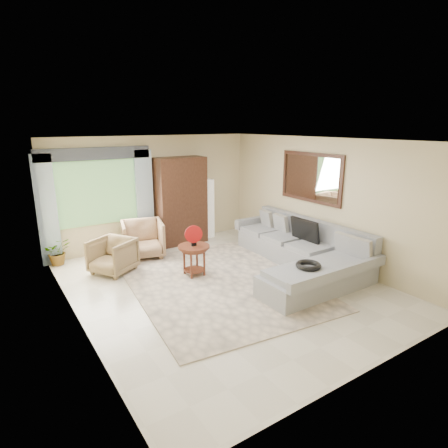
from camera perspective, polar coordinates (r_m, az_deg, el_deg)
ground at (r=6.93m, az=-0.14°, el=-9.35°), size 6.00×6.00×0.00m
area_rug at (r=7.02m, az=-0.95°, el=-8.94°), size 3.41×4.30×0.02m
sectional_sofa at (r=7.75m, az=11.73°, el=-4.70°), size 2.30×3.46×0.90m
tv_screen at (r=7.94m, az=12.20°, el=-0.94°), size 0.14×0.74×0.48m
garden_hose at (r=6.52m, az=12.74°, el=-6.15°), size 0.43×0.43×0.09m
coffee_table at (r=7.27m, az=-4.57°, el=-5.48°), size 0.61×0.61×0.61m
red_disc at (r=7.10m, az=-4.66°, el=-1.56°), size 0.33×0.14×0.34m
armchair_left at (r=7.70m, az=-16.62°, el=-4.67°), size 1.04×1.03×0.69m
armchair_right at (r=8.43m, az=-12.26°, el=-2.25°), size 1.06×1.08×0.81m
potted_plant at (r=8.55m, az=-24.00°, el=-3.83°), size 0.52×0.45×0.57m
armoire at (r=9.13m, az=-6.62°, el=3.51°), size 1.20×0.55×2.10m
floor_lamp at (r=9.62m, az=-2.47°, el=2.37°), size 0.24×0.24×1.50m
window at (r=8.64m, az=-18.80°, el=4.51°), size 1.80×0.04×1.40m
curtain_left at (r=8.41m, az=-25.40°, el=1.83°), size 0.40×0.08×2.30m
curtain_right at (r=8.92m, az=-11.99°, el=3.66°), size 0.40×0.08×2.30m
valance at (r=8.47m, az=-19.17°, el=10.10°), size 2.40×0.12×0.26m
wall_mirror at (r=8.24m, az=13.07°, el=6.92°), size 0.05×1.70×1.05m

